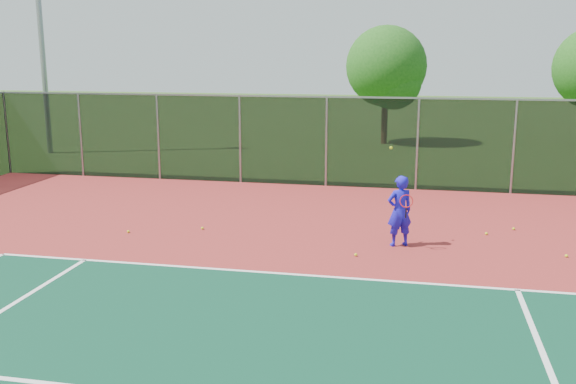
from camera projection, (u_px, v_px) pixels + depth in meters
name	position (u px, v px, depth m)	size (l,w,h in m)	color
ground	(407.00, 352.00, 9.74)	(120.00, 120.00, 0.00)	#2B5317
court_apron	(410.00, 302.00, 11.65)	(30.00, 20.00, 0.02)	maroon
fence_back	(417.00, 143.00, 20.89)	(30.00, 0.06, 3.03)	black
tennis_player	(400.00, 211.00, 14.88)	(0.72, 0.73, 2.33)	#1C16D1
practice_ball_0	(514.00, 229.00, 16.35)	(0.07, 0.07, 0.07)	#C9D819
practice_ball_1	(202.00, 228.00, 16.40)	(0.07, 0.07, 0.07)	#C9D819
practice_ball_2	(356.00, 255.00, 14.25)	(0.07, 0.07, 0.07)	#C9D819
practice_ball_3	(128.00, 231.00, 16.10)	(0.07, 0.07, 0.07)	#C9D819
practice_ball_4	(486.00, 234.00, 15.92)	(0.07, 0.07, 0.07)	#C9D819
practice_ball_5	(566.00, 256.00, 14.17)	(0.07, 0.07, 0.07)	#C9D819
tree_back_left	(388.00, 70.00, 31.15)	(3.92, 3.92, 5.76)	#3D2A16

